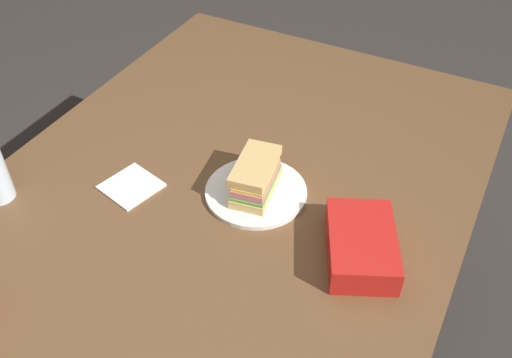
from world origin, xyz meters
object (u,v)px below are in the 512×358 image
at_px(paper_plate, 256,192).
at_px(sandwich, 256,177).
at_px(dining_table, 214,226).
at_px(chip_bag, 361,245).

xyz_separation_m(paper_plate, sandwich, (0.00, 0.00, 0.05)).
bearing_deg(sandwich, paper_plate, -144.22).
distance_m(dining_table, paper_plate, 0.14).
xyz_separation_m(paper_plate, chip_bag, (-0.07, -0.31, 0.03)).
distance_m(paper_plate, sandwich, 0.05).
distance_m(dining_table, sandwich, 0.17).
relative_size(paper_plate, sandwich, 1.35).
bearing_deg(dining_table, sandwich, -38.81).
xyz_separation_m(dining_table, paper_plate, (0.09, -0.08, 0.08)).
relative_size(paper_plate, chip_bag, 1.13).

